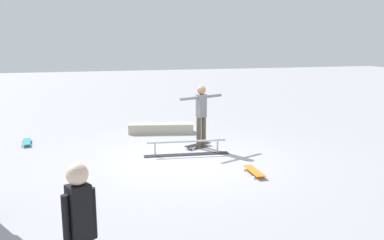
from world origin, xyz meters
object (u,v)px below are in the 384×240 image
Objects in this scene: grind_rail at (187,149)px; skater_main at (201,112)px; loose_skateboard_teal at (27,142)px; loose_skateboard_orange at (254,171)px; skateboard_main at (198,145)px; skate_ledge at (161,128)px; bystander_black_shirt at (80,230)px.

skater_main is (-0.54, -0.53, 0.82)m from grind_rail.
skater_main reaches higher than grind_rail.
loose_skateboard_orange is at bearing 46.05° from loose_skateboard_teal.
loose_skateboard_teal is (4.53, -1.61, 0.00)m from skateboard_main.
skate_ledge reaches higher than loose_skateboard_teal.
loose_skateboard_orange is 6.50m from loose_skateboard_teal.
loose_skateboard_teal is at bearing 5.69° from skate_ledge.
skater_main reaches higher than loose_skateboard_orange.
bystander_black_shirt reaches higher than grind_rail.
skater_main is 2.10× the size of skateboard_main.
bystander_black_shirt reaches higher than loose_skateboard_teal.
skater_main is 2.08× the size of loose_skateboard_teal.
loose_skateboard_teal is at bearing -45.32° from skateboard_main.
skater_main is at bearing 109.04° from skateboard_main.
grind_rail is 6.06m from bystander_black_shirt.
loose_skateboard_teal is (3.91, 0.39, -0.08)m from skate_ledge.
grind_rail is 2.70× the size of skateboard_main.
skateboard_main is 0.99× the size of loose_skateboard_teal.
grind_rail is at bearing 39.11° from bystander_black_shirt.
skate_ledge reaches higher than loose_skateboard_orange.
skate_ledge is 1.19× the size of skater_main.
skate_ledge is at bearing 90.31° from loose_skateboard_teal.
bystander_black_shirt is (2.42, 8.04, 0.78)m from skate_ledge.
skate_ledge is 3.93m from loose_skateboard_teal.
skateboard_main is at bearing 37.66° from bystander_black_shirt.
skate_ledge is 1.22× the size of bystander_black_shirt.
skate_ledge is (0.15, -2.60, -0.01)m from grind_rail.
grind_rail is 4.62m from loose_skateboard_teal.
skateboard_main is at bearing 113.07° from skater_main.
skater_main reaches higher than bystander_black_shirt.
grind_rail is at bearing 93.28° from skate_ledge.
skater_main is 2.59m from loose_skateboard_orange.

